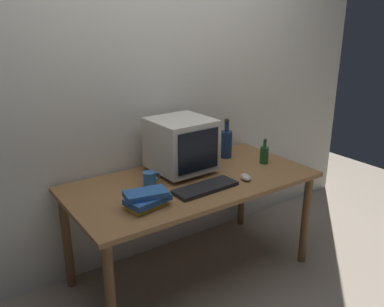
{
  "coord_description": "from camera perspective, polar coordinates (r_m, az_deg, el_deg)",
  "views": [
    {
      "loc": [
        -1.39,
        -2.01,
        1.73
      ],
      "look_at": [
        0.0,
        0.0,
        0.89
      ],
      "focal_mm": 37.99,
      "sensor_mm": 36.0,
      "label": 1
    }
  ],
  "objects": [
    {
      "name": "ground_plane",
      "position": [
        2.99,
        0.0,
        -16.28
      ],
      "size": [
        6.0,
        6.0,
        0.0
      ],
      "primitive_type": "plane",
      "color": "gray"
    },
    {
      "name": "back_wall",
      "position": [
        2.88,
        -5.32,
        9.36
      ],
      "size": [
        4.0,
        0.08,
        2.5
      ],
      "primitive_type": "cube",
      "color": "silver",
      "rests_on": "ground"
    },
    {
      "name": "desk",
      "position": [
        2.68,
        0.0,
        -5.23
      ],
      "size": [
        1.62,
        0.81,
        0.71
      ],
      "color": "olive",
      "rests_on": "ground"
    },
    {
      "name": "crt_monitor",
      "position": [
        2.71,
        -1.54,
        1.22
      ],
      "size": [
        0.39,
        0.4,
        0.37
      ],
      "color": "beige",
      "rests_on": "desk"
    },
    {
      "name": "keyboard",
      "position": [
        2.5,
        1.9,
        -4.82
      ],
      "size": [
        0.43,
        0.17,
        0.02
      ],
      "primitive_type": "cube",
      "rotation": [
        0.0,
        0.0,
        0.04
      ],
      "color": "black",
      "rests_on": "desk"
    },
    {
      "name": "computer_mouse",
      "position": [
        2.66,
        7.56,
        -3.31
      ],
      "size": [
        0.09,
        0.11,
        0.04
      ],
      "primitive_type": "ellipsoid",
      "rotation": [
        0.0,
        0.0,
        -0.37
      ],
      "color": "beige",
      "rests_on": "desk"
    },
    {
      "name": "bottle_tall",
      "position": [
        3.03,
        4.83,
        1.49
      ],
      "size": [
        0.09,
        0.09,
        0.3
      ],
      "color": "navy",
      "rests_on": "desk"
    },
    {
      "name": "bottle_short",
      "position": [
        2.96,
        10.11,
        -0.1
      ],
      "size": [
        0.06,
        0.06,
        0.18
      ],
      "color": "#1E4C23",
      "rests_on": "desk"
    },
    {
      "name": "book_stack",
      "position": [
        2.28,
        -6.41,
        -6.37
      ],
      "size": [
        0.27,
        0.19,
        0.09
      ],
      "color": "gold",
      "rests_on": "desk"
    },
    {
      "name": "mug",
      "position": [
        2.56,
        -5.94,
        -3.55
      ],
      "size": [
        0.12,
        0.08,
        0.09
      ],
      "color": "#3370B2",
      "rests_on": "desk"
    }
  ]
}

